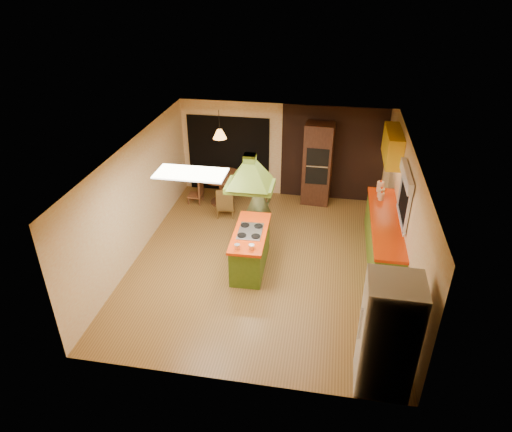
% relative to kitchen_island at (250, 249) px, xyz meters
% --- Properties ---
extents(ground, '(6.50, 6.50, 0.00)m').
position_rel_kitchen_island_xyz_m(ground, '(0.27, 0.23, -0.42)').
color(ground, olive).
rests_on(ground, ground).
extents(room_walls, '(5.50, 6.50, 6.50)m').
position_rel_kitchen_island_xyz_m(room_walls, '(0.27, 0.23, 0.83)').
color(room_walls, beige).
rests_on(room_walls, ground).
extents(ceiling_plane, '(6.50, 6.50, 0.00)m').
position_rel_kitchen_island_xyz_m(ceiling_plane, '(0.27, 0.23, 2.08)').
color(ceiling_plane, silver).
rests_on(ceiling_plane, room_walls).
extents(brick_panel, '(2.64, 0.03, 2.50)m').
position_rel_kitchen_island_xyz_m(brick_panel, '(1.52, 3.46, 0.83)').
color(brick_panel, '#381E14').
rests_on(brick_panel, ground).
extents(nook_opening, '(2.20, 0.03, 2.10)m').
position_rel_kitchen_island_xyz_m(nook_opening, '(-1.23, 3.46, 0.63)').
color(nook_opening, black).
rests_on(nook_opening, ground).
extents(right_counter, '(0.62, 3.05, 0.92)m').
position_rel_kitchen_island_xyz_m(right_counter, '(2.72, 0.83, 0.04)').
color(right_counter, olive).
rests_on(right_counter, ground).
extents(upper_cabinets, '(0.34, 1.40, 0.70)m').
position_rel_kitchen_island_xyz_m(upper_cabinets, '(2.84, 2.43, 1.53)').
color(upper_cabinets, yellow).
rests_on(upper_cabinets, room_walls).
extents(window_right, '(0.12, 1.35, 1.06)m').
position_rel_kitchen_island_xyz_m(window_right, '(2.97, 0.63, 1.35)').
color(window_right, black).
rests_on(window_right, room_walls).
extents(fluor_panel, '(1.20, 0.60, 0.03)m').
position_rel_kitchen_island_xyz_m(fluor_panel, '(-0.83, -0.97, 2.06)').
color(fluor_panel, white).
rests_on(fluor_panel, ceiling_plane).
extents(kitchen_island, '(0.72, 1.68, 0.85)m').
position_rel_kitchen_island_xyz_m(kitchen_island, '(0.00, 0.00, 0.00)').
color(kitchen_island, '#4E721C').
rests_on(kitchen_island, ground).
extents(range_hood, '(0.91, 0.66, 0.78)m').
position_rel_kitchen_island_xyz_m(range_hood, '(-0.00, 0.00, 1.83)').
color(range_hood, '#546A1A').
rests_on(range_hood, ceiling_plane).
extents(man, '(0.76, 0.64, 1.78)m').
position_rel_kitchen_island_xyz_m(man, '(-0.05, 1.18, 0.47)').
color(man, '#4F552D').
rests_on(man, ground).
extents(refrigerator, '(0.79, 0.75, 1.90)m').
position_rel_kitchen_island_xyz_m(refrigerator, '(2.49, -2.64, 0.53)').
color(refrigerator, silver).
rests_on(refrigerator, ground).
extents(wall_oven, '(0.74, 0.64, 2.14)m').
position_rel_kitchen_island_xyz_m(wall_oven, '(1.16, 3.17, 0.65)').
color(wall_oven, '#482617').
rests_on(wall_oven, ground).
extents(dining_table, '(1.07, 1.07, 0.80)m').
position_rel_kitchen_island_xyz_m(dining_table, '(-1.25, 2.67, 0.14)').
color(dining_table, brown).
rests_on(dining_table, ground).
extents(chair_left, '(0.37, 0.37, 0.66)m').
position_rel_kitchen_island_xyz_m(chair_left, '(-1.95, 2.57, -0.09)').
color(chair_left, brown).
rests_on(chair_left, ground).
extents(chair_near, '(0.48, 0.48, 0.79)m').
position_rel_kitchen_island_xyz_m(chair_near, '(-1.00, 2.02, -0.03)').
color(chair_near, brown).
rests_on(chair_near, ground).
extents(pendant_lamp, '(0.36, 0.36, 0.22)m').
position_rel_kitchen_island_xyz_m(pendant_lamp, '(-1.25, 2.67, 1.48)').
color(pendant_lamp, '#FF9E3F').
rests_on(pendant_lamp, ceiling_plane).
extents(canister_large, '(0.20, 0.20, 0.24)m').
position_rel_kitchen_island_xyz_m(canister_large, '(2.67, 2.16, 0.62)').
color(canister_large, '#FFEECD').
rests_on(canister_large, right_counter).
extents(canister_medium, '(0.18, 0.18, 0.21)m').
position_rel_kitchen_island_xyz_m(canister_medium, '(2.67, 1.86, 0.60)').
color(canister_medium, beige).
rests_on(canister_medium, right_counter).
extents(canister_small, '(0.14, 0.14, 0.17)m').
position_rel_kitchen_island_xyz_m(canister_small, '(2.67, 1.71, 0.58)').
color(canister_small, beige).
rests_on(canister_small, right_counter).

